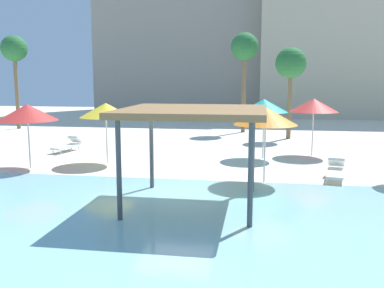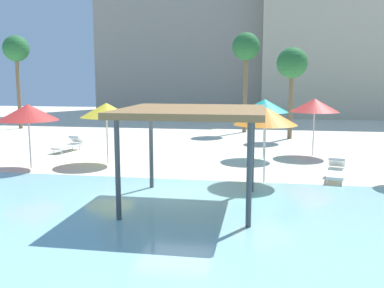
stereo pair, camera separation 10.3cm
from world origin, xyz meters
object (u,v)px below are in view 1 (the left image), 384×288
Objects in this scene: beach_umbrella_red_4 at (27,112)px; palm_tree_0 at (291,65)px; shade_pavilion at (193,115)px; lounge_chair_1 at (68,145)px; beach_umbrella_teal_5 at (264,106)px; palm_tree_2 at (14,51)px; lounge_chair_2 at (336,171)px; beach_umbrella_orange_6 at (266,116)px; beach_umbrella_yellow_0 at (106,110)px; beach_umbrella_red_2 at (314,105)px; palm_tree_3 at (245,49)px.

palm_tree_0 reaches higher than beach_umbrella_red_4.
shade_pavilion is 2.07× the size of lounge_chair_1.
palm_tree_2 is (-18.16, 9.21, 3.27)m from beach_umbrella_teal_5.
palm_tree_0 is (1.66, 6.92, 2.09)m from beach_umbrella_teal_5.
lounge_chair_2 is at bearing -56.22° from beach_umbrella_teal_5.
palm_tree_0 is (-1.00, 10.89, 4.25)m from lounge_chair_2.
beach_umbrella_teal_5 is 7.42m from palm_tree_0.
palm_tree_2 reaches higher than beach_umbrella_orange_6.
beach_umbrella_red_2 is (9.30, 3.42, 0.09)m from beach_umbrella_yellow_0.
lounge_chair_1 is at bearing 139.54° from beach_umbrella_yellow_0.
beach_umbrella_orange_6 is (9.74, -0.98, 0.07)m from beach_umbrella_red_4.
palm_tree_0 reaches higher than beach_umbrella_yellow_0.
palm_tree_3 reaches higher than palm_tree_0.
palm_tree_2 is at bearing -110.89° from lounge_chair_2.
beach_umbrella_orange_6 reaches higher than beach_umbrella_yellow_0.
lounge_chair_2 is at bearing -0.50° from beach_umbrella_red_4.
beach_umbrella_red_2 reaches higher than lounge_chair_1.
beach_umbrella_orange_6 is 1.39× the size of lounge_chair_2.
lounge_chair_1 is at bearing -47.47° from palm_tree_2.
shade_pavilion is at bearing -104.75° from beach_umbrella_teal_5.
beach_umbrella_red_4 is 1.36× the size of lounge_chair_1.
palm_tree_3 is at bearing -152.47° from lounge_chair_2.
beach_umbrella_red_2 reaches higher than beach_umbrella_red_4.
palm_tree_2 is at bearing -124.00° from lounge_chair_1.
palm_tree_3 is at bearing 87.36° from shade_pavilion.
beach_umbrella_red_4 is 1.36× the size of lounge_chair_2.
beach_umbrella_red_2 is at bearing -82.71° from palm_tree_0.
palm_tree_2 reaches higher than beach_umbrella_yellow_0.
palm_tree_0 reaches higher than beach_umbrella_orange_6.
lounge_chair_1 is at bearing 152.71° from beach_umbrella_orange_6.
lounge_chair_1 is 0.29× the size of palm_tree_2.
beach_umbrella_red_4 is at bearing -136.56° from palm_tree_0.
shade_pavilion is at bearing -116.37° from beach_umbrella_red_2.
palm_tree_0 is at bearing 75.85° from shade_pavilion.
shade_pavilion is at bearing -49.97° from beach_umbrella_yellow_0.
beach_umbrella_teal_5 is at bearing 21.66° from beach_umbrella_red_4.
palm_tree_3 reaches higher than lounge_chair_1.
beach_umbrella_red_2 is at bearing 107.01° from lounge_chair_1.
beach_umbrella_yellow_0 reaches higher than lounge_chair_1.
beach_umbrella_teal_5 is 0.41× the size of palm_tree_2.
beach_umbrella_red_4 is 15.92m from palm_tree_2.
beach_umbrella_red_2 is (4.52, 9.11, -0.25)m from shade_pavilion.
palm_tree_3 is at bearing 97.57° from beach_umbrella_teal_5.
shade_pavilion reaches higher than beach_umbrella_yellow_0.
palm_tree_0 is 19.98m from palm_tree_2.
palm_tree_3 is at bearing 65.10° from beach_umbrella_yellow_0.
lounge_chair_2 is (9.55, -1.64, -2.04)m from beach_umbrella_yellow_0.
beach_umbrella_teal_5 reaches higher than beach_umbrella_orange_6.
beach_umbrella_orange_6 is 23.20m from palm_tree_2.
beach_umbrella_teal_5 is 4.84m from beach_umbrella_orange_6.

